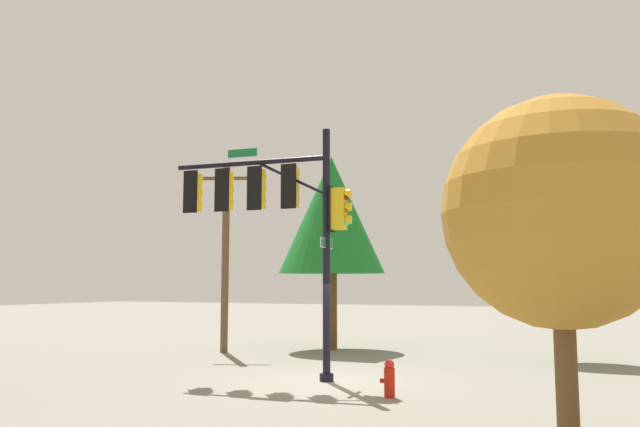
# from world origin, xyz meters

# --- Properties ---
(ground_plane) EXTENTS (120.00, 120.00, 0.00)m
(ground_plane) POSITION_xyz_m (0.00, 0.00, 0.00)
(ground_plane) COLOR gray
(signal_pole_assembly) EXTENTS (5.23, 1.01, 6.64)m
(signal_pole_assembly) POSITION_xyz_m (1.55, 0.09, 4.65)
(signal_pole_assembly) COLOR black
(signal_pole_assembly) RESTS_ON ground_plane
(utility_pole) EXTENTS (1.72, 0.78, 7.09)m
(utility_pole) POSITION_xyz_m (6.31, -5.00, 3.69)
(utility_pole) COLOR brown
(utility_pole) RESTS_ON ground_plane
(fire_hydrant) EXTENTS (0.33, 0.24, 0.83)m
(fire_hydrant) POSITION_xyz_m (-2.23, 1.65, 0.41)
(fire_hydrant) COLOR red
(fire_hydrant) RESTS_ON ground_plane
(tree_near) EXTENTS (2.65, 2.65, 5.55)m
(tree_near) POSITION_xyz_m (-5.54, -6.94, 4.05)
(tree_near) COLOR brown
(tree_near) RESTS_ON ground_plane
(tree_mid) EXTENTS (4.13, 4.13, 7.52)m
(tree_mid) POSITION_xyz_m (3.05, -7.51, 5.20)
(tree_mid) COLOR brown
(tree_mid) RESTS_ON ground_plane
(tree_far) EXTENTS (3.38, 3.38, 5.22)m
(tree_far) POSITION_xyz_m (-6.15, 5.69, 3.51)
(tree_far) COLOR brown
(tree_far) RESTS_ON ground_plane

